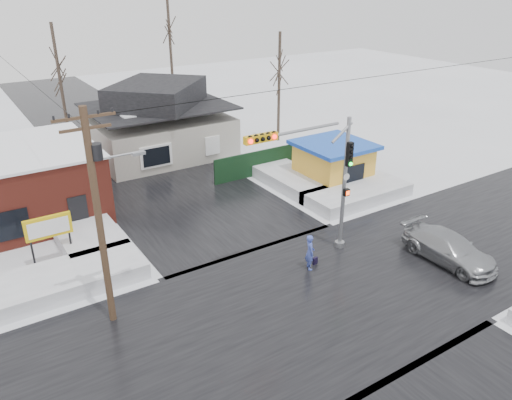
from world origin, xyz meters
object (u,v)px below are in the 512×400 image
marquee_sign (48,228)px  kiosk (333,163)px  car (449,249)px  utility_pole (99,208)px  pedestrian (310,252)px  traffic_signal (321,172)px

marquee_sign → kiosk: 18.51m
car → utility_pole: bearing=163.6°
utility_pole → pedestrian: 10.24m
pedestrian → utility_pole: bearing=104.1°
pedestrian → car: (6.24, -3.19, -0.19)m
utility_pole → kiosk: bearing=20.4°
pedestrian → car: bearing=-94.8°
kiosk → traffic_signal: bearing=-135.2°
marquee_sign → kiosk: size_ratio=0.55×
kiosk → pedestrian: 11.34m
traffic_signal → kiosk: (7.07, 7.03, -3.08)m
kiosk → car: bearing=-100.0°
utility_pole → car: bearing=-16.3°
pedestrian → marquee_sign: bearing=76.9°
kiosk → pedestrian: kiosk is taller
traffic_signal → utility_pole: size_ratio=0.78×
kiosk → pedestrian: size_ratio=2.53×
marquee_sign → kiosk: kiosk is taller
car → pedestrian: bearing=152.8°
utility_pole → marquee_sign: 6.87m
utility_pole → marquee_sign: (-1.07, 5.99, -3.19)m
car → marquee_sign: bearing=147.4°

